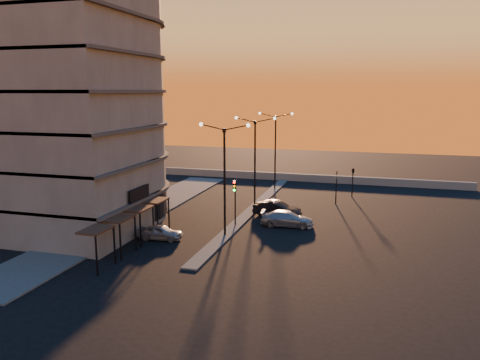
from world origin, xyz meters
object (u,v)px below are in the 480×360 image
at_px(streetlamp_mid, 255,155).
at_px(car_wagon, 287,219).
at_px(car_sedan, 277,209).
at_px(traffic_light_main, 235,195).
at_px(car_hatchback, 160,232).

relative_size(streetlamp_mid, car_wagon, 2.00).
xyz_separation_m(streetlamp_mid, car_sedan, (2.95, -2.69, -4.83)).
height_order(streetlamp_mid, car_sedan, streetlamp_mid).
xyz_separation_m(streetlamp_mid, car_wagon, (4.50, -5.62, -4.90)).
bearing_deg(traffic_light_main, car_wagon, 18.55).
xyz_separation_m(traffic_light_main, car_wagon, (4.50, 1.51, -2.20)).
relative_size(traffic_light_main, car_wagon, 0.89).
height_order(traffic_light_main, car_wagon, traffic_light_main).
relative_size(streetlamp_mid, traffic_light_main, 2.24).
relative_size(car_hatchback, car_sedan, 0.79).
height_order(streetlamp_mid, car_hatchback, streetlamp_mid).
distance_m(traffic_light_main, car_hatchback, 7.49).
relative_size(traffic_light_main, car_hatchback, 1.16).
bearing_deg(car_hatchback, streetlamp_mid, -26.30).
distance_m(car_hatchback, car_sedan, 12.43).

